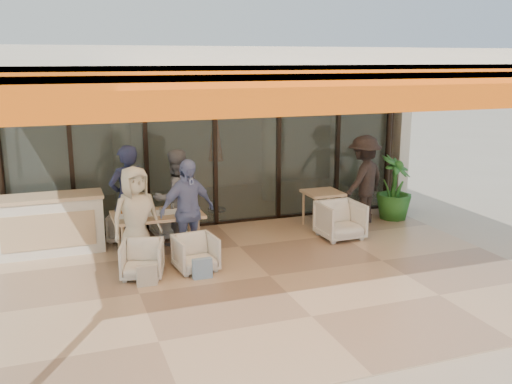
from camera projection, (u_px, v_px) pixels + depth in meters
ground at (270, 277)px, 8.80m from camera, size 70.00×70.00×0.00m
terrace_floor at (270, 277)px, 8.80m from camera, size 8.00×6.00×0.01m
terrace_structure at (278, 62)px, 7.81m from camera, size 8.00×6.00×3.40m
glass_storefront at (215, 147)px, 11.18m from camera, size 8.08×0.10×3.20m
interior_block at (187, 106)px, 13.15m from camera, size 9.05×3.62×3.52m
host_counter at (48, 225)px, 9.73m from camera, size 1.85×0.65×1.04m
dining_table at (157, 216)px, 9.65m from camera, size 1.50×0.90×0.93m
chair_far_left at (126, 226)px, 10.47m from camera, size 0.74×0.72×0.60m
chair_far_right at (171, 218)px, 10.73m from camera, size 0.76×0.72×0.71m
chair_near_left at (142, 258)px, 8.72m from camera, size 0.76×0.73×0.64m
chair_near_right at (196, 252)px, 9.00m from camera, size 0.68×0.65×0.64m
diner_navy at (128, 198)px, 9.86m from camera, size 0.80×0.66×1.87m
diner_grey at (176, 198)px, 10.16m from camera, size 1.01×0.88×1.75m
diner_cream at (136, 218)px, 9.06m from camera, size 0.92×0.73×1.66m
diner_periwinkle at (187, 211)px, 9.34m from camera, size 1.09×0.73×1.72m
tote_bag_cream at (147, 276)px, 8.39m from camera, size 0.30×0.10×0.34m
tote_bag_blue at (202, 269)px, 8.67m from camera, size 0.30×0.10×0.34m
side_table at (323, 197)px, 11.22m from camera, size 0.70×0.70×0.74m
side_chair at (340, 219)px, 10.59m from camera, size 0.78×0.73×0.78m
standing_woman at (364, 180)px, 11.44m from camera, size 1.36×1.15×1.82m
potted_palm at (394, 188)px, 11.81m from camera, size 1.06×1.06×1.34m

